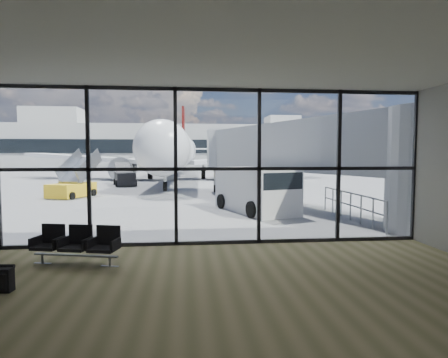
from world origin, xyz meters
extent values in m
plane|color=slate|center=(0.00, 40.00, 0.00)|extent=(220.00, 220.00, 0.00)
cube|color=#686441|center=(0.00, -4.00, 0.01)|extent=(12.00, 8.00, 0.01)
cube|color=silver|center=(0.00, -4.00, 4.50)|extent=(12.00, 8.00, 0.02)
cube|color=#B2B2AD|center=(0.00, -8.00, 2.25)|extent=(12.00, 0.02, 4.50)
cube|color=white|center=(0.00, 0.00, 2.25)|extent=(12.00, 0.04, 4.50)
cube|color=black|center=(0.00, 0.00, 0.06)|extent=(12.00, 0.12, 0.10)
cube|color=black|center=(0.00, 0.00, 2.20)|extent=(12.00, 0.12, 0.10)
cube|color=black|center=(0.00, 0.00, 4.44)|extent=(12.00, 0.12, 0.10)
cube|color=black|center=(-3.60, 0.00, 2.25)|extent=(0.10, 0.12, 4.50)
cube|color=black|center=(-1.20, 0.00, 2.25)|extent=(0.10, 0.12, 4.50)
cube|color=black|center=(1.20, 0.00, 2.25)|extent=(0.10, 0.12, 4.50)
cube|color=black|center=(3.60, 0.00, 2.25)|extent=(0.10, 0.12, 4.50)
cube|color=black|center=(6.00, 0.00, 2.25)|extent=(0.10, 0.12, 4.50)
cylinder|color=#9DA0A2|center=(7.20, 1.00, 2.10)|extent=(2.80, 2.80, 4.20)
cube|color=#9DA0A2|center=(4.55, 8.00, 3.00)|extent=(7.45, 14.81, 2.40)
cube|color=#9DA0A2|center=(1.90, 15.00, 3.00)|extent=(2.60, 2.20, 2.60)
cylinder|color=gray|center=(1.10, 15.00, 0.90)|extent=(0.20, 0.20, 1.80)
cylinder|color=gray|center=(2.70, 15.00, 0.90)|extent=(0.20, 0.20, 1.80)
cylinder|color=black|center=(1.90, 15.00, 0.25)|extent=(1.80, 0.56, 0.56)
cylinder|color=gray|center=(5.60, 0.80, 0.55)|extent=(0.06, 0.06, 1.10)
cylinder|color=gray|center=(5.60, 1.70, 0.55)|extent=(0.06, 0.06, 1.10)
cylinder|color=gray|center=(5.60, 2.60, 0.55)|extent=(0.06, 0.06, 1.10)
cylinder|color=gray|center=(5.60, 3.50, 0.55)|extent=(0.06, 0.06, 1.10)
cylinder|color=gray|center=(5.60, 4.40, 0.55)|extent=(0.06, 0.06, 1.10)
cylinder|color=gray|center=(5.60, 5.30, 0.55)|extent=(0.06, 0.06, 1.10)
cylinder|color=gray|center=(5.60, 6.20, 0.55)|extent=(0.06, 0.06, 1.10)
cylinder|color=gray|center=(5.60, 3.50, 1.08)|extent=(0.06, 5.40, 0.06)
cylinder|color=gray|center=(5.60, 3.50, 0.60)|extent=(0.06, 5.40, 0.06)
cube|color=#B1B0AC|center=(0.00, 62.00, 4.00)|extent=(80.00, 12.00, 8.00)
cube|color=black|center=(0.00, 55.90, 4.00)|extent=(80.00, 0.20, 2.40)
cube|color=#B1B0AC|center=(-25.00, 62.00, 9.50)|extent=(10.00, 8.00, 3.00)
cube|color=#B1B0AC|center=(18.00, 62.00, 9.00)|extent=(6.00, 6.00, 2.00)
cylinder|color=#382619|center=(-39.00, 72.00, 1.53)|extent=(0.50, 0.50, 3.06)
sphere|color=black|center=(-39.00, 72.00, 5.27)|extent=(5.61, 5.61, 5.61)
cylinder|color=#382619|center=(-33.00, 72.00, 1.71)|extent=(0.50, 0.50, 3.42)
sphere|color=black|center=(-33.00, 72.00, 5.89)|extent=(6.27, 6.27, 6.27)
cylinder|color=#382619|center=(-27.00, 72.00, 1.35)|extent=(0.50, 0.50, 2.70)
sphere|color=black|center=(-27.00, 72.00, 4.65)|extent=(4.95, 4.95, 4.95)
cylinder|color=#382619|center=(-21.00, 72.00, 1.53)|extent=(0.50, 0.50, 3.06)
sphere|color=black|center=(-21.00, 72.00, 5.27)|extent=(5.61, 5.61, 5.61)
cylinder|color=#382619|center=(-15.00, 72.00, 1.71)|extent=(0.50, 0.50, 3.42)
sphere|color=black|center=(-15.00, 72.00, 5.89)|extent=(6.27, 6.27, 6.27)
cube|color=gray|center=(-3.52, -1.70, 0.24)|extent=(2.04, 0.57, 0.04)
cube|color=black|center=(-4.21, -1.53, 0.42)|extent=(0.70, 0.67, 0.08)
cube|color=black|center=(-4.15, -1.28, 0.66)|extent=(0.59, 0.20, 0.52)
cube|color=black|center=(-3.52, -1.70, 0.42)|extent=(0.70, 0.67, 0.08)
cube|color=black|center=(-3.46, -1.44, 0.66)|extent=(0.59, 0.20, 0.52)
cube|color=black|center=(-2.83, -1.87, 0.42)|extent=(0.70, 0.67, 0.08)
cube|color=black|center=(-2.77, -1.61, 0.66)|extent=(0.59, 0.20, 0.52)
cylinder|color=gray|center=(-4.35, -1.50, 0.12)|extent=(0.06, 0.06, 0.24)
cylinder|color=gray|center=(-2.69, -1.90, 0.12)|extent=(0.06, 0.06, 0.24)
cube|color=black|center=(-4.38, -3.35, 0.23)|extent=(0.36, 0.25, 0.46)
cylinder|color=black|center=(-4.37, -3.25, 0.46)|extent=(0.32, 0.12, 0.08)
cylinder|color=white|center=(-1.89, 28.99, 3.02)|extent=(4.85, 30.35, 3.73)
sphere|color=white|center=(-2.46, 13.89, 3.02)|extent=(3.73, 3.73, 3.73)
cone|color=white|center=(-1.24, 46.61, 3.33)|extent=(3.95, 6.18, 3.73)
cube|color=black|center=(-2.43, 14.49, 3.53)|extent=(2.26, 1.29, 0.50)
cube|color=white|center=(-10.42, 30.32, 2.17)|extent=(15.37, 8.42, 1.19)
cylinder|color=black|center=(-7.17, 28.18, 1.16)|extent=(2.24, 3.50, 2.12)
cube|color=white|center=(-4.48, 46.23, 3.43)|extent=(5.82, 3.11, 0.18)
cube|color=white|center=(6.70, 29.68, 2.17)|extent=(15.47, 7.43, 1.19)
cylinder|color=black|center=(3.30, 27.79, 1.16)|extent=(2.24, 3.50, 2.12)
cube|color=white|center=(1.96, 45.99, 3.43)|extent=(5.77, 2.74, 0.18)
cube|color=#550E0C|center=(-1.24, 46.61, 6.65)|extent=(0.44, 3.84, 6.05)
cylinder|color=gray|center=(-2.38, 15.90, 0.71)|extent=(0.20, 0.20, 1.41)
cylinder|color=black|center=(-2.38, 15.90, 0.35)|extent=(0.28, 0.71, 0.71)
cylinder|color=black|center=(-4.69, 29.60, 0.45)|extent=(0.49, 0.98, 0.97)
cylinder|color=black|center=(0.94, 29.39, 0.45)|extent=(0.49, 0.98, 0.97)
cube|color=silver|center=(2.24, 6.12, 0.99)|extent=(3.37, 4.96, 1.98)
cube|color=black|center=(2.79, 4.53, 1.54)|extent=(2.17, 1.74, 0.69)
cylinder|color=black|center=(1.79, 4.39, 0.35)|extent=(0.46, 0.74, 0.69)
cylinder|color=black|center=(3.66, 5.04, 0.35)|extent=(0.46, 0.74, 0.69)
cylinder|color=black|center=(0.81, 7.20, 0.35)|extent=(0.46, 0.74, 0.69)
cylinder|color=black|center=(2.68, 7.85, 0.35)|extent=(0.46, 0.74, 0.69)
cube|color=black|center=(-6.00, 21.18, 0.58)|extent=(2.23, 3.43, 1.05)
cube|color=black|center=(-6.32, 22.40, 1.37)|extent=(1.89, 2.86, 1.08)
cylinder|color=black|center=(-6.45, 19.97, 0.26)|extent=(0.34, 0.56, 0.53)
cylinder|color=black|center=(-5.02, 20.35, 0.26)|extent=(0.34, 0.56, 0.53)
cylinder|color=black|center=(-6.98, 22.01, 0.26)|extent=(0.34, 0.56, 0.53)
cylinder|color=black|center=(-5.56, 22.39, 0.26)|extent=(0.34, 0.56, 0.53)
cube|color=yellow|center=(-7.86, 12.82, 0.45)|extent=(2.56, 3.22, 0.81)
cube|color=gray|center=(-7.55, 13.56, 1.61)|extent=(2.17, 2.65, 1.49)
cylinder|color=black|center=(-8.99, 12.19, 0.22)|extent=(0.35, 0.49, 0.44)
cylinder|color=black|center=(-7.49, 11.58, 0.22)|extent=(0.35, 0.49, 0.44)
cylinder|color=black|center=(-8.22, 14.06, 0.22)|extent=(0.35, 0.49, 0.44)
cylinder|color=black|center=(-6.73, 13.45, 0.22)|extent=(0.35, 0.49, 0.44)
cube|color=orange|center=(3.76, 14.20, 0.01)|extent=(0.36, 0.36, 0.03)
cone|color=orange|center=(3.76, 14.20, 0.26)|extent=(0.34, 0.34, 0.51)
cube|color=orange|center=(1.33, 14.46, 0.02)|extent=(0.44, 0.44, 0.03)
cone|color=orange|center=(1.33, 14.46, 0.32)|extent=(0.42, 0.42, 0.64)
camera|label=1|loc=(-0.91, -10.69, 2.62)|focal=30.00mm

